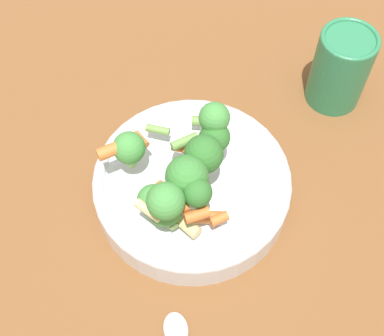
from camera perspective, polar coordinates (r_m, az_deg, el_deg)
The scene contains 4 objects.
ground_plane at distance 0.64m, azimuth 0.00°, elevation -2.90°, with size 3.00×3.00×0.00m, color brown.
bowl at distance 0.62m, azimuth 0.00°, elevation -1.84°, with size 0.23×0.23×0.04m.
pasta_salad at distance 0.55m, azimuth -1.17°, elevation -0.38°, with size 0.15×0.17×0.09m.
cup at distance 0.71m, azimuth 15.58°, elevation 10.27°, with size 0.07×0.07×0.11m.
Camera 1 is at (0.04, -0.31, 0.56)m, focal length 50.00 mm.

